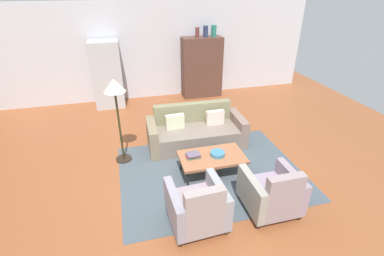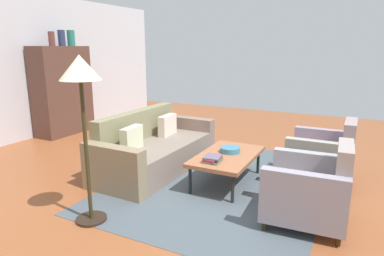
% 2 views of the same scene
% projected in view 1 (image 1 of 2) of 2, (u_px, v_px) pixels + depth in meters
% --- Properties ---
extents(ground_plane, '(11.64, 11.64, 0.00)m').
position_uv_depth(ground_plane, '(191.00, 177.00, 5.24)').
color(ground_plane, brown).
extents(wall_back, '(9.70, 0.12, 2.80)m').
position_uv_depth(wall_back, '(154.00, 51.00, 8.33)').
color(wall_back, silver).
rests_on(wall_back, ground).
extents(area_rug, '(3.40, 2.60, 0.01)m').
position_uv_depth(area_rug, '(211.00, 172.00, 5.38)').
color(area_rug, '#48535B').
rests_on(area_rug, ground).
extents(couch, '(2.12, 0.96, 0.86)m').
position_uv_depth(couch, '(195.00, 132.00, 6.22)').
color(couch, slate).
rests_on(couch, ground).
extents(coffee_table, '(1.20, 0.70, 0.40)m').
position_uv_depth(coffee_table, '(212.00, 158.00, 5.17)').
color(coffee_table, black).
rests_on(coffee_table, ground).
extents(armchair_left, '(0.84, 0.84, 0.88)m').
position_uv_depth(armchair_left, '(198.00, 208.00, 4.05)').
color(armchair_left, black).
rests_on(armchair_left, ground).
extents(armchair_right, '(0.80, 0.80, 0.88)m').
position_uv_depth(armchair_right, '(273.00, 194.00, 4.31)').
color(armchair_right, '#332419').
rests_on(armchair_right, ground).
extents(fruit_bowl, '(0.27, 0.27, 0.07)m').
position_uv_depth(fruit_bowl, '(217.00, 154.00, 5.16)').
color(fruit_bowl, teal).
rests_on(fruit_bowl, coffee_table).
extents(book_stack, '(0.27, 0.22, 0.07)m').
position_uv_depth(book_stack, '(193.00, 155.00, 5.11)').
color(book_stack, '#4E6954').
rests_on(book_stack, coffee_table).
extents(cabinet, '(1.20, 0.51, 1.80)m').
position_uv_depth(cabinet, '(202.00, 67.00, 8.58)').
color(cabinet, brown).
rests_on(cabinet, ground).
extents(vase_tall, '(0.12, 0.12, 0.28)m').
position_uv_depth(vase_tall, '(197.00, 32.00, 8.05)').
color(vase_tall, brown).
rests_on(vase_tall, cabinet).
extents(vase_round, '(0.14, 0.14, 0.31)m').
position_uv_depth(vase_round, '(206.00, 31.00, 8.10)').
color(vase_round, navy).
rests_on(vase_round, cabinet).
extents(vase_small, '(0.16, 0.16, 0.32)m').
position_uv_depth(vase_small, '(214.00, 31.00, 8.15)').
color(vase_small, '#267764').
rests_on(vase_small, cabinet).
extents(refrigerator, '(0.80, 0.73, 1.85)m').
position_uv_depth(refrigerator, '(107.00, 74.00, 7.85)').
color(refrigerator, '#B7BABF').
rests_on(refrigerator, ground).
extents(floor_lamp, '(0.40, 0.40, 1.72)m').
position_uv_depth(floor_lamp, '(115.00, 93.00, 5.09)').
color(floor_lamp, black).
rests_on(floor_lamp, ground).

